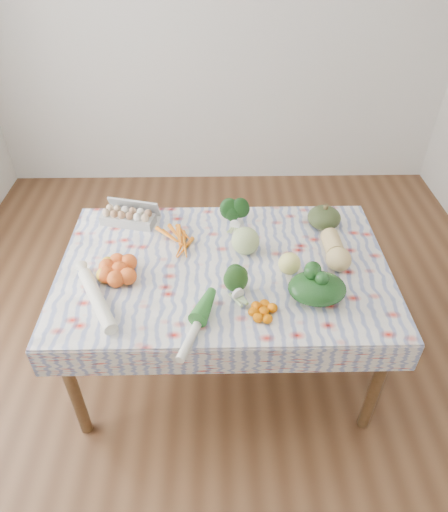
{
  "coord_description": "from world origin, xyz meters",
  "views": [
    {
      "loc": [
        -0.03,
        -1.75,
        2.26
      ],
      "look_at": [
        0.0,
        0.0,
        0.82
      ],
      "focal_mm": 32.0,
      "sensor_mm": 36.0,
      "label": 1
    }
  ],
  "objects": [
    {
      "name": "spinach_bag",
      "position": [
        0.42,
        -0.24,
        0.82
      ],
      "size": [
        0.32,
        0.29,
        0.12
      ],
      "primitive_type": "ellipsoid",
      "rotation": [
        0.0,
        0.0,
        0.32
      ],
      "color": "#143714",
      "rests_on": "tablecloth"
    },
    {
      "name": "cabbage",
      "position": [
        0.11,
        0.1,
        0.83
      ],
      "size": [
        0.18,
        0.18,
        0.15
      ],
      "primitive_type": "sphere",
      "rotation": [
        0.0,
        0.0,
        -0.28
      ],
      "color": "#A7BE77",
      "rests_on": "tablecloth"
    },
    {
      "name": "butternut_squash",
      "position": [
        0.57,
        0.04,
        0.82
      ],
      "size": [
        0.13,
        0.27,
        0.13
      ],
      "primitive_type": "ellipsoid",
      "rotation": [
        0.0,
        0.0,
        0.01
      ],
      "color": "#DABA70",
      "rests_on": "tablecloth"
    },
    {
      "name": "daikon",
      "position": [
        -0.58,
        -0.27,
        0.79
      ],
      "size": [
        0.26,
        0.42,
        0.06
      ],
      "primitive_type": "cylinder",
      "rotation": [
        1.57,
        0.0,
        0.48
      ],
      "color": "white",
      "rests_on": "tablecloth"
    },
    {
      "name": "orange_cluster",
      "position": [
        -0.51,
        -0.08,
        0.81
      ],
      "size": [
        0.29,
        0.29,
        0.09
      ],
      "primitive_type": "cube",
      "rotation": [
        0.0,
        0.0,
        0.11
      ],
      "color": "orange",
      "rests_on": "tablecloth"
    },
    {
      "name": "broccoli",
      "position": [
        0.04,
        -0.21,
        0.82
      ],
      "size": [
        0.2,
        0.2,
        0.11
      ],
      "primitive_type": "ellipsoid",
      "rotation": [
        0.0,
        0.0,
        0.52
      ],
      "color": "#23501B",
      "rests_on": "tablecloth"
    },
    {
      "name": "dining_table",
      "position": [
        0.0,
        0.0,
        0.68
      ],
      "size": [
        1.6,
        1.0,
        0.75
      ],
      "color": "brown",
      "rests_on": "ground"
    },
    {
      "name": "mandarin_cluster",
      "position": [
        0.17,
        -0.35,
        0.79
      ],
      "size": [
        0.21,
        0.21,
        0.05
      ],
      "primitive_type": "cube",
      "rotation": [
        0.0,
        0.0,
        -0.41
      ],
      "color": "orange",
      "rests_on": "tablecloth"
    },
    {
      "name": "leek",
      "position": [
        -0.13,
        -0.43,
        0.78
      ],
      "size": [
        0.17,
        0.38,
        0.04
      ],
      "primitive_type": "cylinder",
      "rotation": [
        1.57,
        0.0,
        -0.33
      ],
      "color": "silver",
      "rests_on": "tablecloth"
    },
    {
      "name": "kabocha_squash",
      "position": [
        0.56,
        0.32,
        0.82
      ],
      "size": [
        0.22,
        0.22,
        0.12
      ],
      "primitive_type": "ellipsoid",
      "rotation": [
        0.0,
        0.0,
        -0.25
      ],
      "color": "#394823",
      "rests_on": "tablecloth"
    },
    {
      "name": "carrot_bunch",
      "position": [
        -0.25,
        0.18,
        0.78
      ],
      "size": [
        0.22,
        0.2,
        0.04
      ],
      "primitive_type": "cube",
      "rotation": [
        0.0,
        0.0,
        0.07
      ],
      "color": "orange",
      "rests_on": "tablecloth"
    },
    {
      "name": "ground",
      "position": [
        0.0,
        0.0,
        0.0
      ],
      "size": [
        4.5,
        4.5,
        0.0
      ],
      "primitive_type": "plane",
      "color": "#53331C",
      "rests_on": "ground"
    },
    {
      "name": "grapefruit",
      "position": [
        0.32,
        -0.06,
        0.82
      ],
      "size": [
        0.11,
        0.11,
        0.11
      ],
      "primitive_type": "sphere",
      "rotation": [
        0.0,
        0.0,
        -0.01
      ],
      "color": "#F1EC76",
      "rests_on": "tablecloth"
    },
    {
      "name": "egg_carton",
      "position": [
        -0.53,
        0.37,
        0.8
      ],
      "size": [
        0.32,
        0.19,
        0.08
      ],
      "primitive_type": "cube",
      "rotation": [
        0.0,
        0.0,
        -0.25
      ],
      "color": "#ABABA6",
      "rests_on": "tablecloth"
    },
    {
      "name": "tablecloth",
      "position": [
        0.0,
        0.0,
        0.76
      ],
      "size": [
        1.66,
        1.06,
        0.01
      ],
      "primitive_type": "cube",
      "color": "silver",
      "rests_on": "dining_table"
    },
    {
      "name": "kale_bunch",
      "position": [
        0.08,
        0.34,
        0.83
      ],
      "size": [
        0.18,
        0.16,
        0.13
      ],
      "primitive_type": "ellipsoid",
      "rotation": [
        0.0,
        0.0,
        -0.23
      ],
      "color": "#133912",
      "rests_on": "tablecloth"
    },
    {
      "name": "wall_back",
      "position": [
        0.0,
        2.25,
        1.4
      ],
      "size": [
        4.0,
        0.04,
        2.8
      ],
      "primitive_type": "cube",
      "color": "silver",
      "rests_on": "ground"
    }
  ]
}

